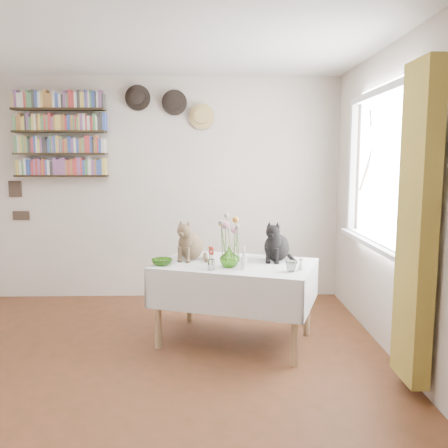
{
  "coord_description": "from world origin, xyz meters",
  "views": [
    {
      "loc": [
        0.57,
        -3.14,
        1.57
      ],
      "look_at": [
        0.66,
        0.72,
        1.05
      ],
      "focal_mm": 38.0,
      "sensor_mm": 36.0,
      "label": 1
    }
  ],
  "objects_px": {
    "tabby_cat": "(191,239)",
    "black_cat": "(277,240)",
    "dining_table": "(235,283)",
    "flower_vase": "(229,257)",
    "bookshelf_unit": "(60,135)"
  },
  "relations": [
    {
      "from": "black_cat",
      "to": "bookshelf_unit",
      "type": "distance_m",
      "value": 2.72
    },
    {
      "from": "dining_table",
      "to": "bookshelf_unit",
      "type": "relative_size",
      "value": 1.51
    },
    {
      "from": "dining_table",
      "to": "flower_vase",
      "type": "bearing_deg",
      "value": -110.43
    },
    {
      "from": "black_cat",
      "to": "bookshelf_unit",
      "type": "relative_size",
      "value": 0.36
    },
    {
      "from": "flower_vase",
      "to": "bookshelf_unit",
      "type": "relative_size",
      "value": 0.17
    },
    {
      "from": "dining_table",
      "to": "black_cat",
      "type": "distance_m",
      "value": 0.52
    },
    {
      "from": "tabby_cat",
      "to": "black_cat",
      "type": "xyz_separation_m",
      "value": [
        0.75,
        -0.07,
        -0.0
      ]
    },
    {
      "from": "tabby_cat",
      "to": "black_cat",
      "type": "bearing_deg",
      "value": 17.19
    },
    {
      "from": "dining_table",
      "to": "flower_vase",
      "type": "relative_size",
      "value": 9.0
    },
    {
      "from": "dining_table",
      "to": "tabby_cat",
      "type": "xyz_separation_m",
      "value": [
        -0.39,
        0.17,
        0.36
      ]
    },
    {
      "from": "tabby_cat",
      "to": "bookshelf_unit",
      "type": "bearing_deg",
      "value": 163.96
    },
    {
      "from": "dining_table",
      "to": "black_cat",
      "type": "xyz_separation_m",
      "value": [
        0.37,
        0.1,
        0.35
      ]
    },
    {
      "from": "dining_table",
      "to": "tabby_cat",
      "type": "bearing_deg",
      "value": 156.23
    },
    {
      "from": "tabby_cat",
      "to": "black_cat",
      "type": "height_order",
      "value": "tabby_cat"
    },
    {
      "from": "dining_table",
      "to": "black_cat",
      "type": "height_order",
      "value": "black_cat"
    }
  ]
}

